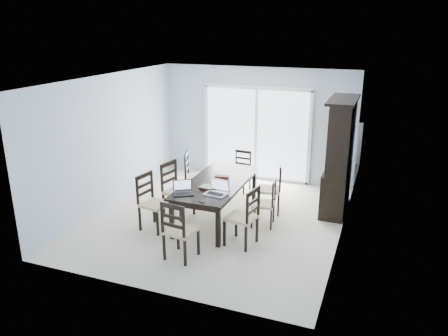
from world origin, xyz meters
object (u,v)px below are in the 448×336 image
Objects in this scene: chair_end_near at (177,225)px; hot_tub at (256,149)px; chair_right_far at (274,183)px; chair_left_mid at (174,183)px; cell_phone at (202,202)px; chair_left_far at (192,171)px; game_box at (222,177)px; laptop_silver at (216,191)px; chair_end_far at (241,166)px; chair_right_mid at (268,198)px; laptop_dark at (183,191)px; chair_right_near at (247,211)px; dining_table at (217,185)px; china_hutch at (339,158)px; chair_left_near at (150,196)px.

hot_tub is at bearing 100.63° from chair_end_near.
chair_right_far is at bearing -66.87° from hot_tub.
chair_left_mid is 1.33m from cell_phone.
chair_left_far reaches higher than game_box.
chair_left_mid reaches higher than chair_end_near.
chair_right_far is 2.48m from chair_end_near.
chair_end_far is at bearing 104.16° from laptop_silver.
laptop_dark is at bearing 116.87° from chair_right_mid.
chair_right_near reaches higher than game_box.
laptop_silver is 0.22× the size of hot_tub.
dining_table is 2.41m from china_hutch.
laptop_dark is at bearing 127.22° from chair_right_far.
chair_right_mid is (0.13, 0.85, -0.08)m from chair_right_near.
dining_table is 2.15× the size of chair_right_mid.
chair_left_mid is at bearing 126.03° from chair_end_near.
chair_left_far is 1.18m from chair_end_far.
laptop_silver is at bearing 106.06° from chair_left_near.
chair_left_near reaches higher than chair_right_mid.
chair_left_far reaches higher than chair_right_near.
chair_right_near is at bearing -31.06° from laptop_dark.
chair_end_far reaches higher than laptop_dark.
chair_right_near is 1.15× the size of chair_right_mid.
chair_left_near is at bearing 145.61° from laptop_dark.
chair_left_far reaches higher than chair_left_near.
laptop_dark is 0.23× the size of hot_tub.
laptop_silver reaches higher than game_box.
china_hutch is (2.02, 1.25, 0.40)m from dining_table.
game_box is (0.04, 0.17, 0.11)m from dining_table.
chair_left_far is at bearing 62.31° from chair_right_mid.
chair_right_near reaches higher than chair_end_far.
cell_phone is (0.20, -2.63, 0.22)m from chair_end_far.
dining_table is 3.50m from hot_tub.
hot_tub is at bearing -176.25° from chair_left_mid.
chair_left_near is 4.29m from hot_tub.
chair_left_far is 1.74m from chair_right_far.
chair_end_near reaches higher than dining_table.
chair_left_mid reaches higher than chair_end_far.
laptop_silver reaches higher than cell_phone.
china_hutch is at bearing -44.02° from hot_tub.
laptop_silver is (0.23, -0.61, 0.14)m from dining_table.
chair_right_far is (0.91, 0.69, -0.07)m from dining_table.
chair_left_far reaches higher than laptop_dark.
laptop_silver is at bearing 138.62° from chair_right_far.
chair_right_mid is at bearing -131.62° from china_hutch.
chair_left_near is at bearing -22.80° from chair_left_far.
game_box is 0.15× the size of hot_tub.
hot_tub is at bearing 94.66° from dining_table.
cell_phone is at bearing 86.65° from chair_left_near.
chair_end_far is 2.54× the size of laptop_dark.
chair_right_far reaches higher than cell_phone.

